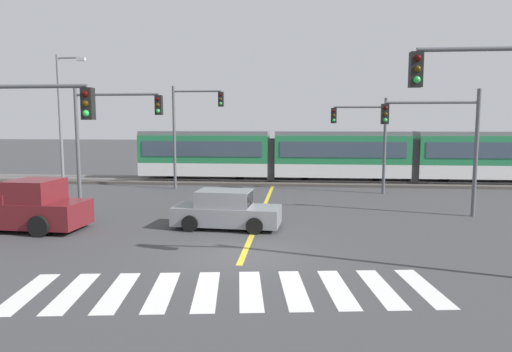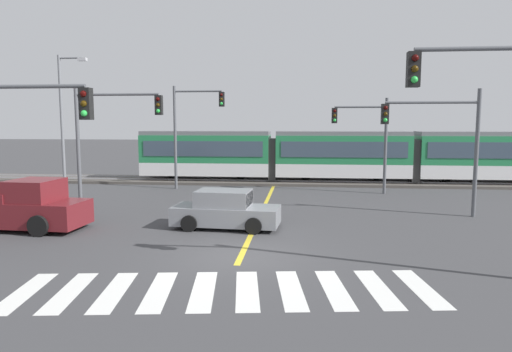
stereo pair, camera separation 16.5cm
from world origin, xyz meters
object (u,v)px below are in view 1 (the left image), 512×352
object	(u,v)px
light_rail_tram	(341,154)
traffic_light_near_right	(506,118)
pickup_truck	(20,208)
traffic_light_near_left	(16,137)
traffic_light_far_left	(190,122)
traffic_light_far_right	(366,132)
traffic_light_mid_left	(107,128)
sedan_crossing	(227,211)
street_lamp_west	(62,113)
traffic_light_mid_right	(442,133)

from	to	relation	value
light_rail_tram	traffic_light_near_right	world-z (taller)	traffic_light_near_right
light_rail_tram	pickup_truck	bearing A→B (deg)	-132.13
traffic_light_near_left	traffic_light_far_left	world-z (taller)	traffic_light_far_left
traffic_light_far_right	traffic_light_mid_left	bearing A→B (deg)	-152.66
light_rail_tram	pickup_truck	distance (m)	20.51
sedan_crossing	traffic_light_near_right	xyz separation A→B (m)	(8.14, -5.31, 3.58)
traffic_light_near_right	traffic_light_near_left	bearing A→B (deg)	179.18
pickup_truck	traffic_light_mid_left	distance (m)	5.48
traffic_light_mid_left	street_lamp_west	distance (m)	10.31
traffic_light_near_left	light_rail_tram	bearing A→B (deg)	60.19
traffic_light_near_right	traffic_light_near_left	size ratio (longest dim) A/B	1.16
traffic_light_near_right	traffic_light_far_left	xyz separation A→B (m)	(-12.11, 15.84, -0.02)
sedan_crossing	pickup_truck	distance (m)	8.08
light_rail_tram	traffic_light_far_left	bearing A→B (deg)	-159.46
light_rail_tram	sedan_crossing	distance (m)	15.33
traffic_light_far_right	traffic_light_far_left	xyz separation A→B (m)	(-10.73, 0.75, 0.60)
pickup_truck	street_lamp_west	bearing A→B (deg)	110.73
traffic_light_far_right	traffic_light_near_right	size ratio (longest dim) A/B	0.85
traffic_light_mid_right	traffic_light_far_left	bearing A→B (deg)	151.17
traffic_light_near_left	traffic_light_near_right	bearing A→B (deg)	-0.82
sedan_crossing	traffic_light_near_left	xyz separation A→B (m)	(-5.33, -5.12, 3.05)
traffic_light_far_right	traffic_light_near_left	size ratio (longest dim) A/B	0.99
sedan_crossing	traffic_light_far_left	xyz separation A→B (m)	(-3.97, 10.53, 3.56)
traffic_light_far_right	traffic_light_far_left	bearing A→B (deg)	175.98
traffic_light_far_right	street_lamp_west	distance (m)	19.44
sedan_crossing	traffic_light_near_right	bearing A→B (deg)	-33.10
traffic_light_mid_right	traffic_light_far_right	xyz separation A→B (m)	(-2.40, 6.47, -0.05)
traffic_light_near_left	traffic_light_far_right	bearing A→B (deg)	50.95
traffic_light_mid_left	traffic_light_near_right	size ratio (longest dim) A/B	0.90
sedan_crossing	traffic_light_far_right	bearing A→B (deg)	55.36
light_rail_tram	traffic_light_mid_right	xyz separation A→B (m)	(3.43, -10.86, 1.66)
traffic_light_mid_right	traffic_light_mid_left	bearing A→B (deg)	-179.22
traffic_light_mid_right	light_rail_tram	bearing A→B (deg)	107.56
traffic_light_mid_left	traffic_light_far_left	size ratio (longest dim) A/B	0.92
traffic_light_far_right	traffic_light_far_left	distance (m)	10.77
traffic_light_mid_right	traffic_light_far_right	world-z (taller)	traffic_light_mid_right
pickup_truck	traffic_light_mid_right	distance (m)	17.93
traffic_light_near_left	traffic_light_far_left	distance (m)	15.71
traffic_light_mid_right	traffic_light_far_left	distance (m)	14.99
traffic_light_mid_right	traffic_light_near_left	bearing A→B (deg)	-149.82
traffic_light_mid_left	street_lamp_west	xyz separation A→B (m)	(-6.44, 8.00, 0.88)
sedan_crossing	traffic_light_mid_right	world-z (taller)	traffic_light_mid_right
traffic_light_mid_left	traffic_light_near_right	xyz separation A→B (m)	(14.31, -8.40, 0.33)
traffic_light_far_left	street_lamp_west	xyz separation A→B (m)	(-8.63, 0.57, 0.57)
light_rail_tram	traffic_light_far_right	bearing A→B (deg)	-76.68
traffic_light_near_left	street_lamp_west	bearing A→B (deg)	114.16
light_rail_tram	traffic_light_near_left	bearing A→B (deg)	-119.81
pickup_truck	traffic_light_near_right	xyz separation A→B (m)	(16.16, -4.29, 3.44)
traffic_light_mid_left	traffic_light_near_right	bearing A→B (deg)	-30.43
sedan_crossing	traffic_light_mid_right	bearing A→B (deg)	19.86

